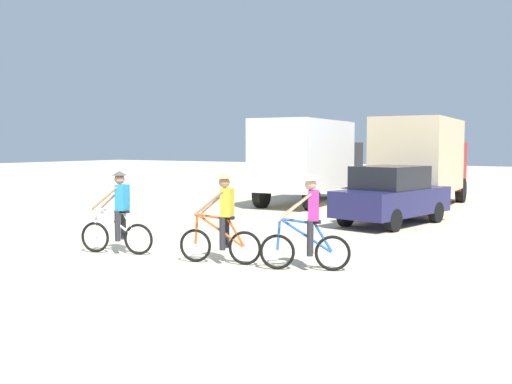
% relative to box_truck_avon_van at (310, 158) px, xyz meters
% --- Properties ---
extents(ground_plane, '(120.00, 120.00, 0.00)m').
position_rel_box_truck_avon_van_xyz_m(ground_plane, '(1.48, -11.70, -1.87)').
color(ground_plane, beige).
extents(box_truck_avon_van, '(2.71, 6.86, 3.35)m').
position_rel_box_truck_avon_van_xyz_m(box_truck_avon_van, '(0.00, 0.00, 0.00)').
color(box_truck_avon_van, white).
rests_on(box_truck_avon_van, ground).
extents(box_truck_tan_camper, '(2.67, 6.85, 3.35)m').
position_rel_box_truck_avon_van_xyz_m(box_truck_tan_camper, '(4.27, 1.02, 0.00)').
color(box_truck_tan_camper, '#CCB78E').
rests_on(box_truck_tan_camper, ground).
extents(sedan_parked, '(2.58, 4.47, 1.76)m').
position_rel_box_truck_avon_van_xyz_m(sedan_parked, '(4.79, -4.30, -0.99)').
color(sedan_parked, '#1E1E4C').
rests_on(sedan_parked, ground).
extents(cyclist_orange_shirt, '(1.68, 0.66, 1.82)m').
position_rel_box_truck_avon_van_xyz_m(cyclist_orange_shirt, '(1.13, -11.90, -1.03)').
color(cyclist_orange_shirt, black).
rests_on(cyclist_orange_shirt, ground).
extents(cyclist_cowboy_hat, '(1.68, 0.64, 1.82)m').
position_rel_box_truck_avon_van_xyz_m(cyclist_cowboy_hat, '(3.67, -11.60, -1.03)').
color(cyclist_cowboy_hat, black).
rests_on(cyclist_cowboy_hat, ground).
extents(cyclist_near_camera, '(1.61, 0.82, 1.82)m').
position_rel_box_truck_avon_van_xyz_m(cyclist_near_camera, '(5.41, -11.27, -1.03)').
color(cyclist_near_camera, black).
rests_on(cyclist_near_camera, ground).
extents(supply_crate, '(0.85, 0.77, 0.67)m').
position_rel_box_truck_avon_van_xyz_m(supply_crate, '(3.80, -3.72, -1.54)').
color(supply_crate, '#9E2D2D').
rests_on(supply_crate, ground).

